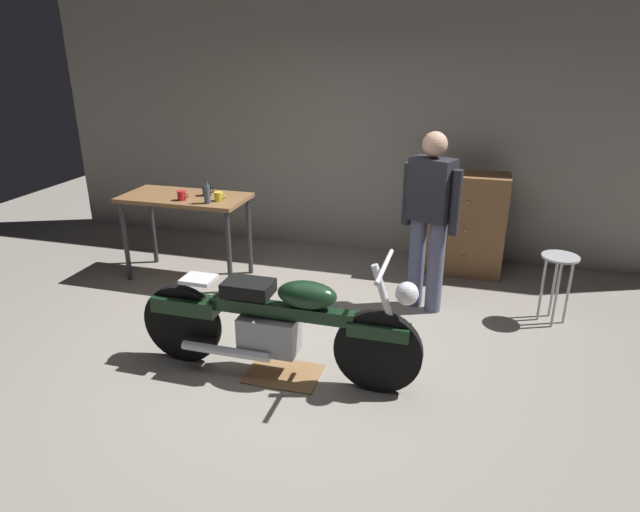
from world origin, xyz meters
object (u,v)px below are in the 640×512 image
Objects in this scene: motorcycle at (277,322)px; wooden_dresser at (466,224)px; mug_yellow_tall at (219,197)px; bottle at (207,194)px; shop_stool at (558,271)px; mug_black_matte at (207,190)px; person_standing at (430,215)px; mug_red_diner at (182,196)px.

wooden_dresser reaches higher than motorcycle.
mug_yellow_tall is 0.14m from bottle.
shop_stool is 5.19× the size of mug_black_matte.
bottle is (0.14, -0.27, 0.04)m from mug_black_matte.
wooden_dresser is (0.32, 1.02, -0.38)m from person_standing.
person_standing reaches higher than mug_black_matte.
mug_red_diner is 0.48× the size of bottle.
mug_red_diner is (-0.16, -0.23, -0.01)m from mug_black_matte.
shop_stool is 0.58× the size of wooden_dresser.
motorcycle is 2.10m from mug_red_diner.
bottle is at bearing -62.58° from mug_black_matte.
person_standing is at bearing -107.56° from wooden_dresser.
mug_red_diner reaches higher than mug_yellow_tall.
mug_black_matte is at bearing -161.48° from wooden_dresser.
mug_black_matte is at bearing 55.69° from mug_red_diner.
wooden_dresser is 9.48× the size of mug_yellow_tall.
mug_yellow_tall is at bearing 55.53° from bottle.
motorcycle reaches higher than mug_yellow_tall.
bottle is (-0.07, -0.11, 0.05)m from mug_yellow_tall.
mug_yellow_tall is (-2.07, -0.01, 0.02)m from person_standing.
mug_black_matte is (-2.61, -0.87, 0.41)m from wooden_dresser.
mug_black_matte is (-1.34, 1.61, 0.51)m from motorcycle.
shop_stool is (2.09, 1.49, 0.05)m from motorcycle.
mug_red_diner is at bearing 137.25° from motorcycle.
mug_red_diner reaches higher than shop_stool.
person_standing is 6.93× the size of bottle.
motorcycle and mug_red_diner have the same top height.
bottle reaches higher than mug_yellow_tall.
mug_black_matte reaches higher than motorcycle.
shop_stool is 3.47m from mug_black_matte.
motorcycle is 1.99× the size of wooden_dresser.
bottle is at bearing -155.15° from wooden_dresser.
person_standing is 1.14m from wooden_dresser.
motorcycle is at bearing -52.08° from mug_yellow_tall.
motorcycle is 1.90m from mug_yellow_tall.
mug_black_matte reaches higher than mug_red_diner.
mug_red_diner is at bearing -124.31° from mug_black_matte.
person_standing is at bearing 57.01° from motorcycle.
wooden_dresser reaches higher than mug_yellow_tall.
mug_red_diner is 0.38m from mug_yellow_tall.
bottle is (-2.47, -1.14, 0.45)m from wooden_dresser.
mug_yellow_tall is at bearing 24.01° from person_standing.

